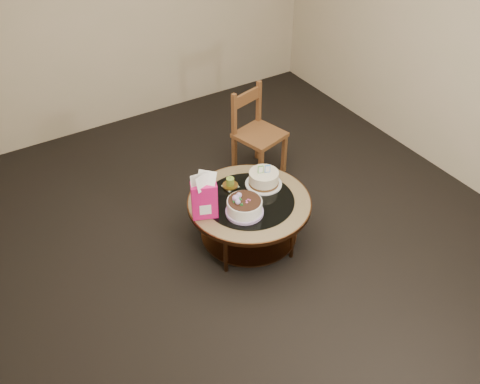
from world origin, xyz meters
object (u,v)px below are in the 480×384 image
dining_chair (257,133)px  decorated_cake (244,207)px  coffee_table (249,207)px  cream_cake (264,179)px  gift_bag (204,196)px

dining_chair → decorated_cake: bearing=-143.1°
coffee_table → dining_chair: (0.62, 0.84, 0.07)m
dining_chair → coffee_table: bearing=-141.7°
coffee_table → decorated_cake: bearing=-136.4°
coffee_table → dining_chair: bearing=53.5°
cream_cake → gift_bag: (-0.61, -0.09, 0.13)m
coffee_table → cream_cake: size_ratio=3.28×
decorated_cake → gift_bag: size_ratio=0.77×
cream_cake → decorated_cake: bearing=-123.9°
cream_cake → dining_chair: 0.84m
cream_cake → dining_chair: dining_chair is taller
decorated_cake → dining_chair: bearing=52.1°
coffee_table → gift_bag: bearing=176.4°
decorated_cake → gift_bag: gift_bag is taller
decorated_cake → dining_chair: 1.21m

